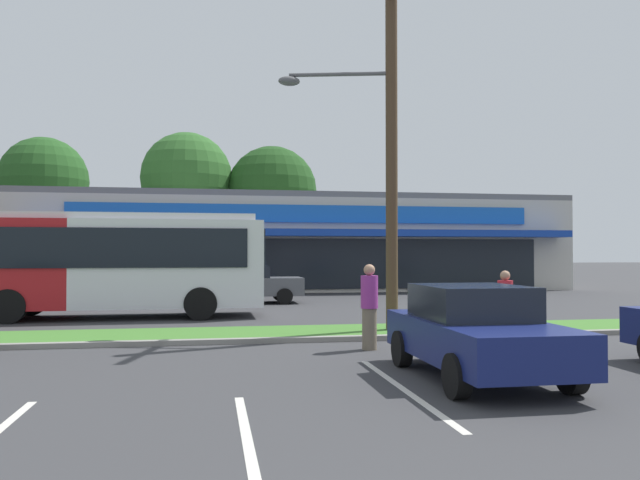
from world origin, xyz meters
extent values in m
cube|color=#427A2D|center=(0.00, 14.00, 0.06)|extent=(56.00, 2.20, 0.12)
cube|color=gray|center=(0.00, 12.78, 0.06)|extent=(56.00, 0.24, 0.12)
cube|color=silver|center=(-0.48, 5.11, 0.00)|extent=(0.12, 4.80, 0.01)
cube|color=silver|center=(1.96, 7.65, 0.00)|extent=(0.12, 4.80, 0.01)
cube|color=#BCB7AD|center=(4.00, 37.04, 2.45)|extent=(29.35, 13.88, 4.91)
cube|color=black|center=(4.00, 30.06, 1.47)|extent=(24.65, 0.08, 2.55)
cube|color=#14389E|center=(4.00, 29.40, 3.04)|extent=(27.59, 1.40, 0.35)
cube|color=#1959AD|center=(4.00, 30.02, 4.02)|extent=(23.48, 0.16, 0.88)
cube|color=slate|center=(4.00, 37.04, 5.06)|extent=(29.35, 13.88, 0.30)
cylinder|color=#473323|center=(-11.94, 43.22, 2.35)|extent=(0.44, 0.44, 4.71)
sphere|color=#23511E|center=(-11.94, 43.22, 6.89)|extent=(5.83, 5.83, 5.83)
cylinder|color=#473323|center=(-2.64, 45.59, 2.53)|extent=(0.44, 0.44, 5.05)
sphere|color=#2D6026|center=(-2.64, 45.59, 7.55)|extent=(6.65, 6.65, 6.65)
cylinder|color=#473323|center=(3.62, 45.35, 2.07)|extent=(0.44, 0.44, 4.15)
sphere|color=#1E4719|center=(3.62, 45.35, 6.66)|extent=(6.69, 6.69, 6.69)
cylinder|color=#4C3826|center=(3.61, 13.81, 4.57)|extent=(0.30, 0.30, 9.13)
cylinder|color=#59595B|center=(2.34, 14.12, 6.57)|extent=(2.55, 0.71, 0.10)
ellipsoid|color=#59595B|center=(1.08, 14.43, 6.42)|extent=(0.56, 0.32, 0.24)
cube|color=silver|center=(-2.15, 19.13, 1.70)|extent=(5.76, 2.59, 2.70)
cube|color=silver|center=(-5.65, 19.10, 3.15)|extent=(12.26, 2.39, 0.20)
cube|color=black|center=(-5.64, 17.80, 2.19)|extent=(11.73, 0.15, 1.19)
cube|color=black|center=(0.75, 19.15, 2.02)|extent=(0.08, 2.17, 1.51)
cylinder|color=black|center=(-1.20, 20.31, 0.50)|extent=(1.00, 0.31, 1.00)
cylinder|color=black|center=(-1.18, 17.96, 0.50)|extent=(1.00, 0.31, 1.00)
cylinder|color=black|center=(-6.62, 20.27, 0.50)|extent=(1.00, 0.31, 1.00)
cylinder|color=black|center=(-6.60, 17.92, 0.50)|extent=(1.00, 0.31, 1.00)
cube|color=navy|center=(3.37, 8.17, 0.64)|extent=(1.83, 4.12, 0.63)
cube|color=black|center=(3.37, 8.37, 1.23)|extent=(1.61, 1.86, 0.55)
cylinder|color=black|center=(4.24, 6.89, 0.32)|extent=(0.22, 0.64, 0.64)
cylinder|color=black|center=(2.50, 6.89, 0.32)|extent=(0.22, 0.64, 0.64)
cylinder|color=black|center=(4.24, 9.45, 0.32)|extent=(0.22, 0.64, 0.64)
cylinder|color=black|center=(2.50, 9.45, 0.32)|extent=(0.22, 0.64, 0.64)
cube|color=#515459|center=(0.71, 24.17, 0.68)|extent=(4.17, 1.80, 0.71)
cube|color=black|center=(0.51, 24.17, 1.27)|extent=(1.88, 1.58, 0.47)
cylinder|color=black|center=(2.01, 25.03, 0.32)|extent=(0.64, 0.22, 0.64)
cylinder|color=black|center=(2.01, 23.32, 0.32)|extent=(0.64, 0.22, 0.64)
cylinder|color=black|center=(-0.58, 25.03, 0.32)|extent=(0.64, 0.22, 0.64)
cylinder|color=black|center=(-0.58, 23.32, 0.32)|extent=(0.64, 0.22, 0.64)
cylinder|color=#726651|center=(2.42, 11.44, 0.43)|extent=(0.31, 0.31, 0.87)
cylinder|color=#99338C|center=(2.42, 11.44, 1.21)|extent=(0.36, 0.36, 0.69)
sphere|color=tan|center=(2.42, 11.44, 1.68)|extent=(0.24, 0.24, 0.24)
cylinder|color=black|center=(5.52, 11.53, 0.40)|extent=(0.28, 0.28, 0.80)
cylinder|color=red|center=(5.52, 11.53, 1.11)|extent=(0.33, 0.33, 0.63)
sphere|color=tan|center=(5.52, 11.53, 1.54)|extent=(0.22, 0.22, 0.22)
camera|label=1|loc=(-0.88, -1.43, 2.04)|focal=35.32mm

